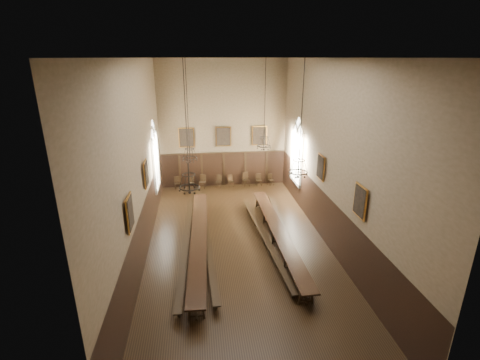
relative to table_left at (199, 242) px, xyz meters
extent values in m
cube|color=black|center=(1.96, 0.13, -0.43)|extent=(9.00, 18.00, 0.02)
cube|color=black|center=(1.96, 0.13, 8.59)|extent=(9.00, 18.00, 0.02)
cube|color=#7D674D|center=(1.96, 9.14, 4.08)|extent=(9.00, 0.02, 9.00)
cube|color=#7D674D|center=(1.96, -8.88, 4.08)|extent=(9.00, 0.02, 9.00)
cube|color=#7D674D|center=(-2.55, 0.13, 4.08)|extent=(0.02, 18.00, 9.00)
cube|color=#7D674D|center=(6.47, 0.13, 4.08)|extent=(0.02, 18.00, 9.00)
cube|color=black|center=(0.00, 0.00, 0.38)|extent=(1.14, 10.75, 0.08)
cube|color=black|center=(3.98, 0.14, 0.35)|extent=(0.81, 10.39, 0.07)
cube|color=black|center=(-0.64, 0.23, 0.03)|extent=(0.70, 10.64, 0.05)
cube|color=black|center=(0.42, 0.16, 0.00)|extent=(0.61, 9.91, 0.05)
cube|color=black|center=(3.31, 0.12, -0.02)|extent=(0.91, 9.27, 0.05)
cube|color=black|center=(4.48, 0.40, 0.01)|extent=(0.78, 10.08, 0.05)
cube|color=black|center=(-1.44, 8.72, 0.01)|extent=(0.47, 0.47, 0.05)
cube|color=black|center=(-1.44, 8.89, 0.24)|extent=(0.40, 0.12, 0.47)
cube|color=black|center=(-0.43, 8.58, 0.02)|extent=(0.46, 0.46, 0.05)
cube|color=black|center=(-0.43, 8.76, 0.27)|extent=(0.41, 0.09, 0.49)
cube|color=black|center=(0.36, 8.69, 0.04)|extent=(0.53, 0.53, 0.05)
cube|color=black|center=(0.36, 8.87, 0.29)|extent=(0.42, 0.16, 0.51)
cube|color=black|center=(1.55, 8.70, 0.01)|extent=(0.50, 0.50, 0.05)
cube|color=black|center=(1.55, 8.87, 0.24)|extent=(0.39, 0.16, 0.47)
cube|color=black|center=(2.44, 8.72, 0.00)|extent=(0.44, 0.44, 0.05)
cube|color=black|center=(2.44, 8.89, 0.23)|extent=(0.39, 0.09, 0.46)
cube|color=black|center=(3.57, 8.71, 0.06)|extent=(0.54, 0.54, 0.05)
cube|color=black|center=(3.57, 8.90, 0.33)|extent=(0.45, 0.14, 0.54)
cube|color=black|center=(4.52, 8.71, 0.00)|extent=(0.40, 0.40, 0.05)
cube|color=black|center=(4.52, 8.87, 0.23)|extent=(0.39, 0.05, 0.46)
cube|color=black|center=(5.43, 8.63, -0.01)|extent=(0.49, 0.49, 0.05)
cube|color=black|center=(5.43, 8.80, 0.22)|extent=(0.37, 0.16, 0.45)
cylinder|color=black|center=(-0.31, 2.69, 6.55)|extent=(0.03, 0.03, 4.07)
torus|color=black|center=(-0.31, 2.69, 3.56)|extent=(0.78, 0.78, 0.05)
torus|color=black|center=(-0.31, 2.69, 4.06)|extent=(0.49, 0.49, 0.04)
cylinder|color=black|center=(-0.31, 2.69, 3.97)|extent=(0.05, 0.05, 1.09)
cylinder|color=black|center=(3.72, 3.03, 6.76)|extent=(0.03, 0.03, 3.64)
torus|color=black|center=(3.72, 3.03, 4.01)|extent=(0.75, 0.75, 0.04)
torus|color=black|center=(3.72, 3.03, 4.50)|extent=(0.48, 0.48, 0.04)
cylinder|color=black|center=(3.72, 3.03, 4.41)|extent=(0.05, 0.05, 1.06)
cylinder|color=black|center=(-0.27, -2.22, 6.67)|extent=(0.03, 0.03, 3.83)
torus|color=black|center=(-0.27, -2.22, 3.75)|extent=(0.82, 0.82, 0.05)
torus|color=black|center=(-0.27, -2.22, 4.27)|extent=(0.52, 0.52, 0.04)
cylinder|color=black|center=(-0.27, -2.22, 4.18)|extent=(0.06, 0.06, 1.15)
cylinder|color=black|center=(4.05, -2.49, 6.90)|extent=(0.03, 0.03, 3.36)
torus|color=black|center=(4.05, -2.49, 4.29)|extent=(0.76, 0.76, 0.04)
torus|color=black|center=(4.05, -2.49, 4.78)|extent=(0.48, 0.48, 0.04)
cylinder|color=black|center=(4.05, -2.49, 4.69)|extent=(0.05, 0.05, 1.07)
cube|color=#B7792C|center=(-0.64, 9.01, 3.28)|extent=(1.10, 0.12, 1.40)
cube|color=black|center=(-0.64, 9.01, 3.28)|extent=(0.98, 0.02, 1.28)
cube|color=#B7792C|center=(1.96, 9.01, 3.28)|extent=(1.10, 0.12, 1.40)
cube|color=black|center=(1.96, 9.01, 3.28)|extent=(0.98, 0.02, 1.28)
cube|color=#B7792C|center=(4.56, 9.01, 3.28)|extent=(1.10, 0.12, 1.40)
cube|color=black|center=(4.56, 9.01, 3.28)|extent=(0.98, 0.02, 1.28)
cube|color=#B7792C|center=(-2.42, 1.13, 3.28)|extent=(0.12, 1.00, 1.30)
cube|color=black|center=(-2.42, 1.13, 3.28)|extent=(0.02, 0.88, 1.18)
cube|color=#B7792C|center=(-2.42, -3.37, 3.28)|extent=(0.12, 1.00, 1.30)
cube|color=black|center=(-2.42, -3.37, 3.28)|extent=(0.02, 0.88, 1.18)
cube|color=#B7792C|center=(6.34, 1.13, 3.28)|extent=(0.12, 1.00, 1.30)
cube|color=black|center=(6.34, 1.13, 3.28)|extent=(0.02, 0.88, 1.18)
cube|color=#B7792C|center=(6.34, -3.37, 3.28)|extent=(0.12, 1.00, 1.30)
cube|color=black|center=(6.34, -3.37, 3.28)|extent=(0.02, 0.88, 1.18)
camera|label=1|loc=(0.12, -15.21, 8.59)|focal=26.00mm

